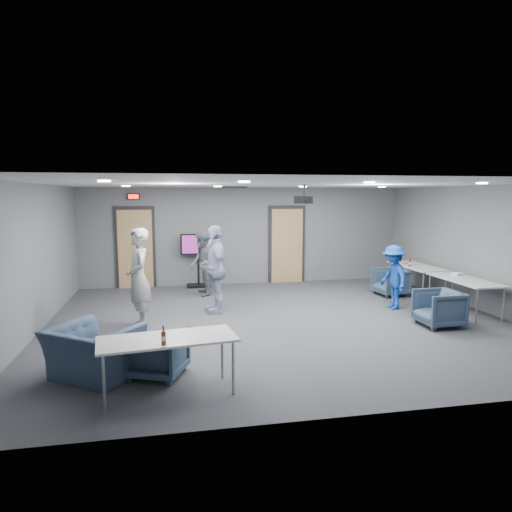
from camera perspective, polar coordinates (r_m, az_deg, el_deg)
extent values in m
plane|color=#35373C|center=(9.20, 2.90, -8.10)|extent=(9.00, 9.00, 0.00)
plane|color=silver|center=(8.85, 3.01, 8.97)|extent=(9.00, 9.00, 0.00)
cube|color=slate|center=(12.82, -1.37, 2.53)|extent=(9.00, 0.02, 2.70)
cube|color=slate|center=(5.19, 13.72, -5.30)|extent=(9.00, 0.02, 2.70)
cube|color=slate|center=(8.98, -26.15, -0.46)|extent=(0.02, 8.00, 2.70)
cube|color=slate|center=(10.92, 26.53, 0.83)|extent=(0.02, 8.00, 2.70)
cube|color=black|center=(12.67, -14.84, 0.98)|extent=(1.06, 0.06, 2.24)
cube|color=tan|center=(12.63, -14.85, 0.83)|extent=(0.90, 0.05, 2.10)
cylinder|color=#93959B|center=(12.57, -13.27, 0.61)|extent=(0.04, 0.10, 0.04)
cube|color=black|center=(13.07, 3.85, 1.42)|extent=(1.06, 0.06, 2.24)
cube|color=tan|center=(13.04, 3.89, 1.27)|extent=(0.90, 0.05, 2.10)
cylinder|color=#93959B|center=(13.09, 5.43, 1.06)|extent=(0.04, 0.10, 0.04)
cube|color=black|center=(12.56, -15.07, 7.19)|extent=(0.32, 0.06, 0.16)
cube|color=#FF0C0C|center=(12.52, -15.08, 7.19)|extent=(0.26, 0.02, 0.11)
cube|color=black|center=(11.51, -2.86, 8.59)|extent=(0.60, 0.60, 0.03)
cylinder|color=white|center=(6.84, -18.45, 8.86)|extent=(0.18, 0.18, 0.02)
cylinder|color=white|center=(10.43, -15.92, 8.41)|extent=(0.18, 0.18, 0.02)
cylinder|color=white|center=(6.89, -1.49, 9.24)|extent=(0.18, 0.18, 0.02)
cylinder|color=white|center=(10.45, -4.81, 8.67)|extent=(0.18, 0.18, 0.02)
cylinder|color=white|center=(7.48, 13.98, 8.89)|extent=(0.18, 0.18, 0.02)
cylinder|color=white|center=(10.86, 5.87, 8.62)|extent=(0.18, 0.18, 0.02)
cylinder|color=white|center=(8.52, 26.39, 8.15)|extent=(0.18, 0.18, 0.02)
cylinder|color=white|center=(11.59, 15.47, 8.32)|extent=(0.18, 0.18, 0.02)
imported|color=#9C9E9C|center=(8.80, -14.46, -2.75)|extent=(0.60, 0.77, 1.89)
imported|color=slate|center=(11.40, -6.77, -0.97)|extent=(0.62, 0.78, 1.59)
imported|color=#9AA3C6|center=(9.74, -5.10, -1.61)|extent=(0.58, 1.14, 1.86)
imported|color=navy|center=(10.45, 16.79, -2.54)|extent=(0.54, 0.92, 1.41)
imported|color=#35485B|center=(11.88, 16.48, -3.13)|extent=(0.81, 0.79, 0.68)
imported|color=#334459|center=(9.41, 21.87, -6.09)|extent=(0.77, 0.75, 0.70)
imported|color=#344559|center=(6.57, -12.19, -11.72)|extent=(0.94, 0.95, 0.67)
imported|color=#384A61|center=(6.74, -19.63, -11.27)|extent=(1.46, 1.43, 0.72)
cube|color=silver|center=(12.17, 19.43, -1.20)|extent=(0.74, 1.78, 0.03)
cylinder|color=#93959B|center=(12.79, 16.39, -2.32)|extent=(0.04, 0.04, 0.70)
cylinder|color=#93959B|center=(11.40, 20.15, -3.67)|extent=(0.04, 0.04, 0.70)
cylinder|color=#93959B|center=(13.06, 18.67, -2.21)|extent=(0.04, 0.04, 0.70)
cylinder|color=#93959B|center=(11.71, 22.60, -3.50)|extent=(0.04, 0.04, 0.70)
cube|color=silver|center=(10.60, 24.62, -2.72)|extent=(0.74, 1.79, 0.03)
cylinder|color=#93959B|center=(11.17, 20.87, -3.93)|extent=(0.04, 0.04, 0.70)
cylinder|color=#93959B|center=(9.86, 25.87, -5.69)|extent=(0.04, 0.04, 0.70)
cylinder|color=#93959B|center=(11.48, 23.35, -3.75)|extent=(0.04, 0.04, 0.70)
cylinder|color=#93959B|center=(10.22, 28.51, -5.41)|extent=(0.04, 0.04, 0.70)
cube|color=silver|center=(5.86, -11.00, -10.15)|extent=(1.78, 0.93, 0.03)
cylinder|color=#93959B|center=(6.37, -4.24, -12.03)|extent=(0.04, 0.04, 0.70)
cylinder|color=#93959B|center=(6.20, -18.50, -12.99)|extent=(0.04, 0.04, 0.70)
cylinder|color=#93959B|center=(5.88, -2.87, -13.75)|extent=(0.04, 0.04, 0.70)
cylinder|color=#93959B|center=(5.69, -18.48, -14.90)|extent=(0.04, 0.04, 0.70)
cylinder|color=#5F2510|center=(5.59, -11.48, -10.03)|extent=(0.06, 0.06, 0.16)
cylinder|color=#5F2510|center=(5.56, -11.51, -8.89)|extent=(0.02, 0.02, 0.07)
cylinder|color=beige|center=(5.59, -11.48, -10.03)|extent=(0.06, 0.06, 0.05)
cylinder|color=#5F2510|center=(11.96, 18.67, -0.86)|extent=(0.06, 0.06, 0.16)
cylinder|color=#5F2510|center=(11.94, 18.69, -0.31)|extent=(0.02, 0.02, 0.07)
cylinder|color=beige|center=(11.96, 18.67, -0.86)|extent=(0.06, 0.06, 0.05)
cube|color=#B73F2D|center=(12.32, 18.42, -0.90)|extent=(0.18, 0.14, 0.03)
cube|color=silver|center=(11.03, 23.89, -2.07)|extent=(0.28, 0.24, 0.05)
cube|color=black|center=(12.61, -7.17, -3.68)|extent=(0.63, 0.45, 0.06)
cylinder|color=black|center=(12.51, -7.22, -1.18)|extent=(0.06, 0.06, 1.08)
cube|color=black|center=(12.43, -7.26, 1.49)|extent=(0.95, 0.07, 0.56)
cube|color=#801C72|center=(12.39, -7.25, 1.47)|extent=(0.86, 0.01, 0.49)
cylinder|color=black|center=(9.00, 6.05, 8.15)|extent=(0.04, 0.04, 0.22)
cube|color=black|center=(9.00, 6.04, 7.01)|extent=(0.45, 0.42, 0.15)
cylinder|color=black|center=(8.84, 6.35, 6.99)|extent=(0.08, 0.06, 0.08)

